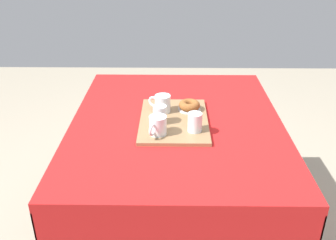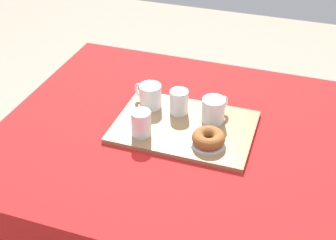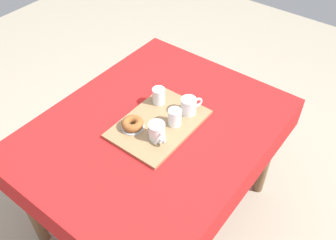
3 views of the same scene
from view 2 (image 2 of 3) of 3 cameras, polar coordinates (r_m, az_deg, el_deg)
dining_table at (r=1.58m, az=2.59°, el=-4.22°), size 1.29×1.03×0.77m
serving_tray at (r=1.53m, az=2.08°, el=-0.87°), size 0.47×0.33×0.02m
tea_mug_left at (r=1.60m, az=-2.29°, el=3.01°), size 0.11×0.08×0.09m
tea_mug_right at (r=1.54m, az=5.79°, el=1.22°), size 0.08×0.11×0.09m
water_glass_near at (r=1.47m, az=-3.40°, el=-0.58°), size 0.06×0.06×0.09m
water_glass_far at (r=1.57m, az=1.40°, el=2.17°), size 0.06×0.06×0.09m
donut_plate_left at (r=1.45m, az=5.10°, el=-3.00°), size 0.11×0.11×0.01m
sugar_donut_left at (r=1.43m, az=5.15°, el=-2.27°), size 0.11×0.11×0.04m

